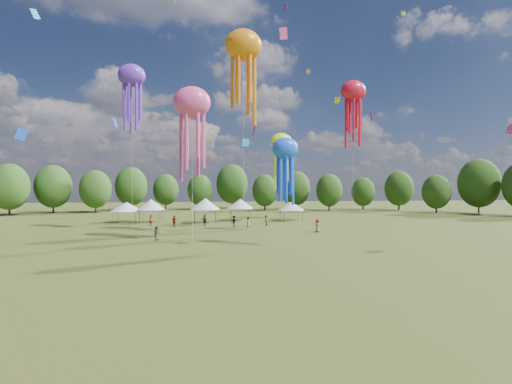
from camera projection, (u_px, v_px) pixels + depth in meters
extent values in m
imported|color=gray|center=(157.00, 233.00, 43.30)|extent=(1.03, 1.00, 1.67)
imported|color=gray|center=(248.00, 222.00, 57.81)|extent=(0.75, 0.91, 1.59)
imported|color=gray|center=(266.00, 220.00, 60.05)|extent=(0.97, 1.03, 1.70)
imported|color=gray|center=(234.00, 221.00, 57.70)|extent=(1.32, 1.04, 1.79)
imported|color=gray|center=(174.00, 221.00, 58.18)|extent=(1.13, 0.95, 1.81)
imported|color=gray|center=(205.00, 220.00, 60.11)|extent=(1.60, 1.63, 1.87)
imported|color=gray|center=(150.00, 220.00, 59.62)|extent=(0.73, 0.76, 1.76)
imported|color=gray|center=(317.00, 226.00, 51.02)|extent=(0.93, 1.06, 1.82)
cylinder|color=#47474C|center=(113.00, 218.00, 63.92)|extent=(0.08, 0.08, 1.92)
cylinder|color=#47474C|center=(118.00, 216.00, 67.71)|extent=(0.08, 0.08, 1.92)
cylinder|color=#47474C|center=(135.00, 218.00, 64.47)|extent=(0.08, 0.08, 1.92)
cylinder|color=#47474C|center=(139.00, 216.00, 68.27)|extent=(0.08, 0.08, 1.92)
cube|color=silver|center=(126.00, 211.00, 66.08)|extent=(4.23, 4.23, 0.10)
cone|color=silver|center=(126.00, 207.00, 66.07)|extent=(5.50, 5.50, 1.65)
cylinder|color=#47474C|center=(140.00, 217.00, 63.24)|extent=(0.08, 0.08, 2.21)
cylinder|color=#47474C|center=(143.00, 216.00, 66.61)|extent=(0.08, 0.08, 2.21)
cylinder|color=#47474C|center=(160.00, 217.00, 63.73)|extent=(0.08, 0.08, 2.21)
cylinder|color=#47474C|center=(162.00, 216.00, 67.10)|extent=(0.08, 0.08, 2.21)
cube|color=silver|center=(151.00, 210.00, 65.16)|extent=(3.81, 3.81, 0.10)
cone|color=silver|center=(151.00, 204.00, 65.14)|extent=(4.95, 4.95, 1.89)
cylinder|color=#47474C|center=(195.00, 217.00, 62.17)|extent=(0.08, 0.08, 2.33)
cylinder|color=#47474C|center=(195.00, 216.00, 65.79)|extent=(0.08, 0.08, 2.33)
cylinder|color=#47474C|center=(216.00, 217.00, 62.70)|extent=(0.08, 0.08, 2.33)
cylinder|color=#47474C|center=(215.00, 216.00, 66.31)|extent=(0.08, 0.08, 2.33)
cube|color=silver|center=(205.00, 210.00, 64.23)|extent=(4.05, 4.05, 0.10)
cone|color=silver|center=(205.00, 204.00, 64.22)|extent=(5.27, 5.27, 2.00)
cylinder|color=#47474C|center=(232.00, 215.00, 67.79)|extent=(0.08, 0.08, 2.17)
cylinder|color=#47474C|center=(230.00, 214.00, 71.34)|extent=(0.08, 0.08, 2.17)
cylinder|color=#47474C|center=(251.00, 215.00, 68.31)|extent=(0.08, 0.08, 2.17)
cylinder|color=#47474C|center=(248.00, 214.00, 71.86)|extent=(0.08, 0.08, 2.17)
cube|color=silver|center=(240.00, 209.00, 69.81)|extent=(3.99, 3.99, 0.10)
cone|color=silver|center=(240.00, 204.00, 69.80)|extent=(5.18, 5.18, 1.86)
cylinder|color=#47474C|center=(284.00, 216.00, 67.12)|extent=(0.08, 0.08, 1.88)
cylinder|color=#47474C|center=(280.00, 215.00, 70.61)|extent=(0.08, 0.08, 1.88)
cylinder|color=#47474C|center=(303.00, 216.00, 67.63)|extent=(0.08, 0.08, 1.88)
cylinder|color=#47474C|center=(298.00, 215.00, 71.12)|extent=(0.08, 0.08, 1.88)
cube|color=silver|center=(291.00, 210.00, 69.11)|extent=(3.93, 3.93, 0.10)
cone|color=silver|center=(291.00, 206.00, 69.09)|extent=(5.11, 5.11, 1.61)
ellipsoid|color=#F34795|center=(192.00, 102.00, 42.12)|extent=(4.31, 3.02, 3.66)
cylinder|color=beige|center=(192.00, 172.00, 42.22)|extent=(0.03, 0.03, 16.28)
ellipsoid|color=orange|center=(243.00, 45.00, 46.75)|extent=(4.78, 3.35, 4.06)
cylinder|color=beige|center=(244.00, 141.00, 46.90)|extent=(0.03, 0.03, 24.79)
ellipsoid|color=#DBF319|center=(281.00, 142.00, 50.84)|extent=(3.11, 2.18, 2.64)
cylinder|color=beige|center=(281.00, 187.00, 50.92)|extent=(0.03, 0.03, 12.70)
ellipsoid|color=#6A2FD2|center=(132.00, 75.00, 51.41)|extent=(3.84, 2.69, 3.26)
cylinder|color=beige|center=(132.00, 154.00, 51.55)|extent=(0.03, 0.03, 22.29)
ellipsoid|color=blue|center=(285.00, 149.00, 38.32)|extent=(2.82, 1.97, 2.39)
cylinder|color=beige|center=(285.00, 198.00, 38.38)|extent=(0.03, 0.03, 10.45)
ellipsoid|color=red|center=(353.00, 91.00, 66.57)|extent=(4.71, 3.30, 4.01)
cylinder|color=beige|center=(353.00, 157.00, 66.72)|extent=(0.03, 0.03, 24.10)
cube|color=#6A2FD2|center=(285.00, 7.00, 48.55)|extent=(0.39, 0.88, 1.09)
cube|color=red|center=(254.00, 131.00, 77.70)|extent=(0.73, 2.23, 2.49)
cube|color=orange|center=(308.00, 71.00, 74.09)|extent=(0.96, 0.53, 1.08)
cube|color=#86DC24|center=(280.00, 99.00, 52.04)|extent=(0.44, 1.25, 1.46)
cube|color=blue|center=(115.00, 123.00, 66.58)|extent=(0.88, 1.90, 2.09)
cube|color=#18ABD0|center=(35.00, 14.00, 45.70)|extent=(0.93, 1.05, 1.48)
cube|color=#F34795|center=(283.00, 33.00, 68.44)|extent=(1.90, 1.04, 2.40)
cube|color=red|center=(371.00, 117.00, 74.35)|extent=(0.84, 1.90, 2.24)
cube|color=#DBF319|center=(337.00, 100.00, 73.41)|extent=(1.21, 0.80, 1.52)
cube|color=#86DC24|center=(404.00, 14.00, 52.56)|extent=(0.69, 0.54, 0.72)
cube|color=blue|center=(21.00, 134.00, 65.46)|extent=(2.10, 1.02, 2.58)
cube|color=#18ABD0|center=(246.00, 143.00, 53.30)|extent=(1.12, 0.64, 1.24)
cube|color=#F34795|center=(512.00, 129.00, 49.91)|extent=(1.10, 1.08, 1.64)
cylinder|color=#38281C|center=(9.00, 208.00, 81.59)|extent=(0.44, 0.44, 3.36)
ellipsoid|color=#274818|center=(9.00, 187.00, 81.53)|extent=(8.40, 8.40, 10.51)
cylinder|color=#38281C|center=(53.00, 206.00, 89.75)|extent=(0.44, 0.44, 3.41)
ellipsoid|color=#274818|center=(53.00, 186.00, 89.69)|extent=(8.53, 8.53, 10.66)
cylinder|color=#38281C|center=(96.00, 207.00, 90.74)|extent=(0.44, 0.44, 3.07)
ellipsoid|color=#274818|center=(95.00, 189.00, 90.69)|extent=(7.66, 7.66, 9.58)
cylinder|color=#38281C|center=(131.00, 204.00, 99.99)|extent=(0.44, 0.44, 3.43)
ellipsoid|color=#274818|center=(131.00, 186.00, 99.93)|extent=(8.58, 8.58, 10.73)
cylinder|color=#38281C|center=(166.00, 204.00, 106.82)|extent=(0.44, 0.44, 2.95)
ellipsoid|color=#274818|center=(166.00, 190.00, 106.77)|extent=(7.37, 7.37, 9.21)
cylinder|color=#38281C|center=(200.00, 204.00, 104.42)|extent=(0.44, 0.44, 2.89)
ellipsoid|color=#274818|center=(200.00, 190.00, 104.37)|extent=(7.23, 7.23, 9.04)
cylinder|color=#38281C|center=(232.00, 202.00, 110.18)|extent=(0.44, 0.44, 3.84)
ellipsoid|color=#274818|center=(232.00, 184.00, 110.11)|extent=(9.60, 9.60, 11.99)
cylinder|color=#38281C|center=(265.00, 205.00, 100.45)|extent=(0.44, 0.44, 2.84)
ellipsoid|color=#274818|center=(265.00, 190.00, 100.40)|extent=(7.11, 7.11, 8.89)
cylinder|color=#38281C|center=(297.00, 204.00, 104.43)|extent=(0.44, 0.44, 3.16)
ellipsoid|color=#274818|center=(297.00, 188.00, 104.37)|extent=(7.91, 7.91, 9.88)
cylinder|color=#38281C|center=(329.00, 205.00, 99.86)|extent=(0.44, 0.44, 2.88)
ellipsoid|color=#274818|center=(329.00, 190.00, 99.81)|extent=(7.21, 7.21, 9.01)
cylinder|color=#38281C|center=(363.00, 205.00, 103.36)|extent=(0.44, 0.44, 2.63)
ellipsoid|color=#274818|center=(363.00, 192.00, 103.31)|extent=(6.57, 6.57, 8.22)
cylinder|color=#38281C|center=(399.00, 204.00, 101.18)|extent=(0.44, 0.44, 3.13)
ellipsoid|color=#274818|center=(399.00, 188.00, 101.12)|extent=(7.81, 7.81, 9.77)
cylinder|color=#38281C|center=(436.00, 207.00, 89.84)|extent=(0.44, 0.44, 2.72)
ellipsoid|color=#274818|center=(436.00, 192.00, 89.79)|extent=(6.80, 6.80, 8.50)
cylinder|color=#38281C|center=(479.00, 206.00, 88.32)|extent=(0.44, 0.44, 3.81)
ellipsoid|color=#274818|center=(479.00, 183.00, 88.25)|extent=(9.52, 9.52, 11.90)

